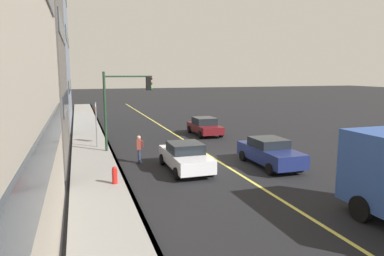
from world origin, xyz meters
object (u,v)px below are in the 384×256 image
pedestrian_with_backpack (139,147)px  fire_hydrant (115,177)px  car_maroon (205,126)px  street_sign_post (96,122)px  car_navy (270,152)px  traffic_light_mast (124,98)px  car_white (185,156)px

pedestrian_with_backpack → fire_hydrant: (-3.88, 1.79, -0.45)m
car_maroon → pedestrian_with_backpack: 9.98m
street_sign_post → car_navy: bearing=-130.5°
car_navy → traffic_light_mast: (6.03, 7.05, 2.74)m
traffic_light_mast → street_sign_post: bearing=49.7°
car_navy → street_sign_post: size_ratio=1.44×
car_maroon → traffic_light_mast: size_ratio=0.81×
car_white → car_maroon: (9.69, -4.64, -0.01)m
car_white → pedestrian_with_backpack: bearing=41.8°
car_white → car_maroon: 10.74m
traffic_light_mast → pedestrian_with_backpack: bearing=-173.2°
car_maroon → street_sign_post: street_sign_post is taller
car_navy → street_sign_post: street_sign_post is taller
car_white → street_sign_post: 8.08m
traffic_light_mast → car_white: bearing=-156.1°
car_navy → car_maroon: size_ratio=1.08×
traffic_light_mast → fire_hydrant: traffic_light_mast is taller
traffic_light_mast → fire_hydrant: (-7.03, 1.41, -3.05)m
car_navy → fire_hydrant: bearing=96.8°
car_white → car_navy: bearing=-97.5°
car_white → traffic_light_mast: bearing=23.9°
traffic_light_mast → street_sign_post: (1.45, 1.71, -1.66)m
street_sign_post → fire_hydrant: bearing=-177.9°
car_navy → traffic_light_mast: traffic_light_mast is taller
traffic_light_mast → fire_hydrant: bearing=168.7°
street_sign_post → car_maroon: bearing=-72.1°
traffic_light_mast → street_sign_post: traffic_light_mast is taller
street_sign_post → fire_hydrant: size_ratio=3.36×
car_white → fire_hydrant: bearing=113.1°
car_white → traffic_light_mast: size_ratio=0.87×
car_maroon → traffic_light_mast: traffic_light_mast is taller
pedestrian_with_backpack → fire_hydrant: pedestrian_with_backpack is taller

